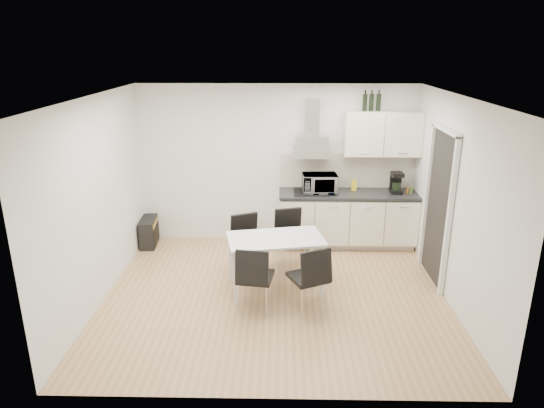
{
  "coord_description": "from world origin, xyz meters",
  "views": [
    {
      "loc": [
        0.07,
        -5.77,
        3.2
      ],
      "look_at": [
        -0.05,
        0.54,
        1.1
      ],
      "focal_mm": 32.0,
      "sensor_mm": 36.0,
      "label": 1
    }
  ],
  "objects_px": {
    "chair_far_left": "(249,246)",
    "guitar_amp": "(149,232)",
    "dining_table": "(275,244)",
    "chair_near_left": "(255,278)",
    "chair_near_right": "(308,278)",
    "floor_speaker": "(247,231)",
    "chair_far_right": "(291,241)",
    "kitchenette": "(350,197)"
  },
  "relations": [
    {
      "from": "kitchenette",
      "to": "guitar_amp",
      "type": "bearing_deg",
      "value": -178.53
    },
    {
      "from": "chair_far_left",
      "to": "chair_far_right",
      "type": "bearing_deg",
      "value": 176.56
    },
    {
      "from": "chair_far_right",
      "to": "floor_speaker",
      "type": "bearing_deg",
      "value": -67.83
    },
    {
      "from": "floor_speaker",
      "to": "chair_far_left",
      "type": "bearing_deg",
      "value": -71.34
    },
    {
      "from": "dining_table",
      "to": "chair_near_left",
      "type": "xyz_separation_m",
      "value": [
        -0.24,
        -0.55,
        -0.22
      ]
    },
    {
      "from": "kitchenette",
      "to": "dining_table",
      "type": "relative_size",
      "value": 1.85
    },
    {
      "from": "chair_far_right",
      "to": "kitchenette",
      "type": "bearing_deg",
      "value": -148.79
    },
    {
      "from": "kitchenette",
      "to": "chair_far_right",
      "type": "relative_size",
      "value": 2.86
    },
    {
      "from": "kitchenette",
      "to": "chair_near_right",
      "type": "distance_m",
      "value": 2.28
    },
    {
      "from": "kitchenette",
      "to": "chair_near_left",
      "type": "bearing_deg",
      "value": -124.17
    },
    {
      "from": "chair_near_right",
      "to": "guitar_amp",
      "type": "xyz_separation_m",
      "value": [
        -2.52,
        2.02,
        -0.21
      ]
    },
    {
      "from": "chair_far_left",
      "to": "chair_near_left",
      "type": "height_order",
      "value": "same"
    },
    {
      "from": "dining_table",
      "to": "guitar_amp",
      "type": "relative_size",
      "value": 2.4
    },
    {
      "from": "chair_near_left",
      "to": "guitar_amp",
      "type": "height_order",
      "value": "chair_near_left"
    },
    {
      "from": "dining_table",
      "to": "guitar_amp",
      "type": "xyz_separation_m",
      "value": [
        -2.11,
        1.48,
        -0.43
      ]
    },
    {
      "from": "dining_table",
      "to": "chair_far_right",
      "type": "bearing_deg",
      "value": 60.76
    },
    {
      "from": "dining_table",
      "to": "floor_speaker",
      "type": "distance_m",
      "value": 1.87
    },
    {
      "from": "dining_table",
      "to": "chair_near_right",
      "type": "xyz_separation_m",
      "value": [
        0.41,
        -0.54,
        -0.22
      ]
    },
    {
      "from": "chair_far_right",
      "to": "chair_near_left",
      "type": "relative_size",
      "value": 1.0
    },
    {
      "from": "dining_table",
      "to": "chair_near_left",
      "type": "relative_size",
      "value": 1.55
    },
    {
      "from": "guitar_amp",
      "to": "chair_far_left",
      "type": "bearing_deg",
      "value": -36.62
    },
    {
      "from": "dining_table",
      "to": "chair_far_right",
      "type": "xyz_separation_m",
      "value": [
        0.21,
        0.65,
        -0.22
      ]
    },
    {
      "from": "dining_table",
      "to": "chair_near_left",
      "type": "distance_m",
      "value": 0.63
    },
    {
      "from": "chair_near_right",
      "to": "kitchenette",
      "type": "bearing_deg",
      "value": 44.09
    },
    {
      "from": "chair_far_left",
      "to": "guitar_amp",
      "type": "xyz_separation_m",
      "value": [
        -1.73,
        1.06,
        -0.21
      ]
    },
    {
      "from": "kitchenette",
      "to": "chair_near_right",
      "type": "xyz_separation_m",
      "value": [
        -0.78,
        -2.11,
        -0.39
      ]
    },
    {
      "from": "chair_far_left",
      "to": "guitar_amp",
      "type": "distance_m",
      "value": 2.04
    },
    {
      "from": "dining_table",
      "to": "chair_near_right",
      "type": "distance_m",
      "value": 0.71
    },
    {
      "from": "chair_far_right",
      "to": "chair_near_left",
      "type": "distance_m",
      "value": 1.28
    },
    {
      "from": "kitchenette",
      "to": "floor_speaker",
      "type": "bearing_deg",
      "value": 174.46
    },
    {
      "from": "chair_far_right",
      "to": "guitar_amp",
      "type": "relative_size",
      "value": 1.55
    },
    {
      "from": "chair_near_left",
      "to": "chair_near_right",
      "type": "relative_size",
      "value": 1.0
    },
    {
      "from": "kitchenette",
      "to": "dining_table",
      "type": "distance_m",
      "value": 1.97
    },
    {
      "from": "chair_far_left",
      "to": "chair_near_left",
      "type": "relative_size",
      "value": 1.0
    },
    {
      "from": "chair_far_left",
      "to": "guitar_amp",
      "type": "height_order",
      "value": "chair_far_left"
    },
    {
      "from": "chair_near_left",
      "to": "guitar_amp",
      "type": "relative_size",
      "value": 1.55
    },
    {
      "from": "chair_near_right",
      "to": "floor_speaker",
      "type": "distance_m",
      "value": 2.47
    },
    {
      "from": "floor_speaker",
      "to": "kitchenette",
      "type": "bearing_deg",
      "value": 7.48
    },
    {
      "from": "chair_near_right",
      "to": "floor_speaker",
      "type": "bearing_deg",
      "value": 86.5
    },
    {
      "from": "chair_far_left",
      "to": "chair_near_right",
      "type": "height_order",
      "value": "same"
    },
    {
      "from": "chair_far_left",
      "to": "chair_far_right",
      "type": "relative_size",
      "value": 1.0
    },
    {
      "from": "chair_near_left",
      "to": "guitar_amp",
      "type": "distance_m",
      "value": 2.77
    }
  ]
}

